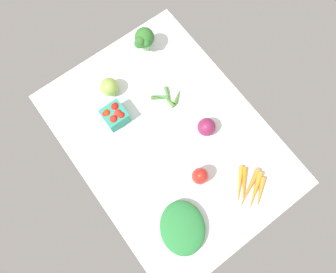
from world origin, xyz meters
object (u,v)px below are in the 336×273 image
(berry_basket, at_px, (115,115))
(okra_pile, at_px, (167,98))
(red_onion_center, at_px, (207,127))
(bell_pepper_red, at_px, (200,176))
(leafy_greens_clump, at_px, (183,228))
(broccoli_head, at_px, (144,39))
(carrot_bunch, at_px, (250,189))
(heirloom_tomato_green, at_px, (110,87))

(berry_basket, bearing_deg, okra_pile, 76.09)
(red_onion_center, distance_m, bell_pepper_red, 0.21)
(leafy_greens_clump, distance_m, broccoli_head, 0.81)
(bell_pepper_red, bearing_deg, okra_pile, 164.12)
(red_onion_center, xyz_separation_m, okra_pile, (-0.21, -0.05, -0.03))
(okra_pile, bearing_deg, leafy_greens_clump, -30.38)
(okra_pile, xyz_separation_m, broccoli_head, (-0.26, 0.06, 0.07))
(broccoli_head, distance_m, carrot_bunch, 0.78)
(leafy_greens_clump, relative_size, berry_basket, 2.19)
(bell_pepper_red, height_order, leafy_greens_clump, bell_pepper_red)
(red_onion_center, height_order, leafy_greens_clump, red_onion_center)
(okra_pile, xyz_separation_m, heirloom_tomato_green, (-0.18, -0.18, 0.03))
(leafy_greens_clump, bearing_deg, berry_basket, 174.95)
(red_onion_center, distance_m, broccoli_head, 0.47)
(okra_pile, height_order, broccoli_head, broccoli_head)
(berry_basket, distance_m, heirloom_tomato_green, 0.13)
(bell_pepper_red, xyz_separation_m, carrot_bunch, (0.16, 0.13, -0.03))
(broccoli_head, relative_size, carrot_bunch, 0.69)
(broccoli_head, bearing_deg, okra_pile, -14.12)
(berry_basket, height_order, carrot_bunch, berry_basket)
(leafy_greens_clump, xyz_separation_m, berry_basket, (-0.53, 0.05, 0.01))
(okra_pile, height_order, carrot_bunch, carrot_bunch)
(leafy_greens_clump, bearing_deg, heirloom_tomato_green, 171.18)
(leafy_greens_clump, height_order, berry_basket, berry_basket)
(bell_pepper_red, relative_size, heirloom_tomato_green, 1.15)
(bell_pepper_red, relative_size, leafy_greens_clump, 0.45)
(red_onion_center, height_order, okra_pile, red_onion_center)
(berry_basket, distance_m, carrot_bunch, 0.63)
(heirloom_tomato_green, bearing_deg, bell_pepper_red, 7.94)
(bell_pepper_red, xyz_separation_m, broccoli_head, (-0.62, 0.17, 0.03))
(bell_pepper_red, height_order, berry_basket, bell_pepper_red)
(okra_pile, bearing_deg, carrot_bunch, 3.36)
(leafy_greens_clump, bearing_deg, red_onion_center, 128.70)
(red_onion_center, height_order, heirloom_tomato_green, heirloom_tomato_green)
(broccoli_head, bearing_deg, red_onion_center, -2.23)
(broccoli_head, xyz_separation_m, carrot_bunch, (0.78, -0.03, -0.07))
(carrot_bunch, bearing_deg, berry_basket, -155.61)
(red_onion_center, bearing_deg, leafy_greens_clump, -51.30)
(broccoli_head, bearing_deg, berry_basket, -55.88)
(heirloom_tomato_green, bearing_deg, carrot_bunch, 16.59)
(heirloom_tomato_green, relative_size, carrot_bunch, 0.44)
(okra_pile, height_order, berry_basket, berry_basket)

